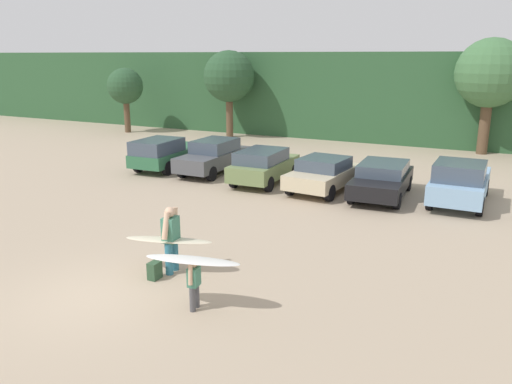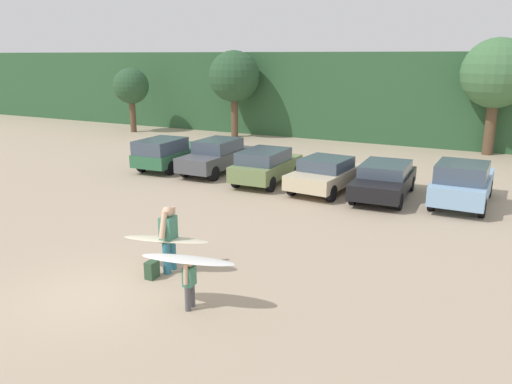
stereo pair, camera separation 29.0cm
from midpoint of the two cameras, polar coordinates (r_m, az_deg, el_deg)
ground_plane at (r=12.87m, az=-17.57°, el=-10.91°), size 120.00×120.00×0.00m
hillside_ridge at (r=39.16m, az=15.26°, el=10.67°), size 108.00×12.00×5.68m
tree_center_right at (r=38.57m, az=-13.56°, el=11.37°), size 2.54×2.54×4.60m
tree_ridge_back at (r=35.19m, az=-2.21°, el=12.72°), size 3.42×3.42×5.80m
tree_center_left at (r=31.58m, az=25.51°, el=11.80°), size 3.81×3.81×6.43m
parked_car_forest_green at (r=25.70m, az=-9.28°, el=4.41°), size 2.03×4.81×1.58m
parked_car_dark_gray at (r=24.56m, az=-4.08°, el=4.08°), size 1.81×4.50×1.58m
parked_car_olive_green at (r=22.43m, az=1.48°, el=3.02°), size 1.92×4.11×1.51m
parked_car_champagne at (r=21.30m, az=8.18°, el=2.04°), size 2.26×4.09×1.40m
parked_car_black at (r=20.85m, az=14.50°, el=1.39°), size 2.13×4.53×1.35m
parked_car_sky_blue at (r=20.69m, az=22.43°, el=0.97°), size 1.93×4.52×1.69m
person_adult at (r=13.34m, az=-9.13°, el=-4.79°), size 0.38×0.77×1.77m
person_child at (r=11.49m, az=-6.72°, el=-9.84°), size 0.25×0.51×1.18m
surfboard_cream at (r=13.43m, az=-9.37°, el=-5.24°), size 2.40×1.28×0.14m
surfboard_white at (r=11.31m, az=-6.89°, el=-7.51°), size 2.25×1.07×0.13m
backpack_dropped at (r=13.30m, az=-10.92°, el=-8.52°), size 0.24×0.34×0.45m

